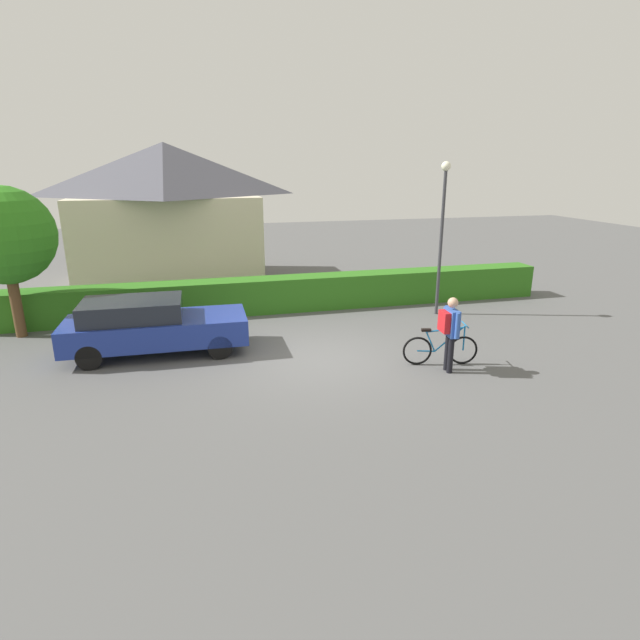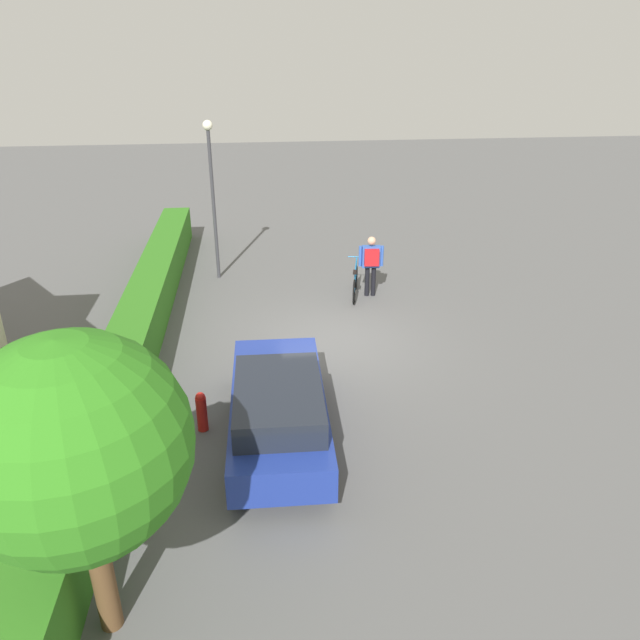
{
  "view_description": "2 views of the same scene",
  "coord_description": "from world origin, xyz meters",
  "px_view_note": "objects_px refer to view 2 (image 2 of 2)",
  "views": [
    {
      "loc": [
        -2.82,
        -11.18,
        4.54
      ],
      "look_at": [
        -0.04,
        -0.35,
        1.11
      ],
      "focal_mm": 28.62,
      "sensor_mm": 36.0,
      "label": 1
    },
    {
      "loc": [
        -13.03,
        1.67,
        6.77
      ],
      "look_at": [
        -1.32,
        0.42,
        1.2
      ],
      "focal_mm": 34.13,
      "sensor_mm": 36.0,
      "label": 2
    }
  ],
  "objects_px": {
    "bicycle": "(355,283)",
    "person_rider": "(371,260)",
    "fire_hydrant": "(202,411)",
    "tree_kerbside": "(76,447)",
    "street_lamp": "(212,181)",
    "parked_car_near": "(279,407)"
  },
  "relations": [
    {
      "from": "street_lamp",
      "to": "tree_kerbside",
      "type": "xyz_separation_m",
      "value": [
        -12.05,
        0.81,
        -0.2
      ]
    },
    {
      "from": "bicycle",
      "to": "tree_kerbside",
      "type": "distance_m",
      "value": 11.47
    },
    {
      "from": "person_rider",
      "to": "street_lamp",
      "type": "bearing_deg",
      "value": 66.1
    },
    {
      "from": "parked_car_near",
      "to": "fire_hydrant",
      "type": "height_order",
      "value": "parked_car_near"
    },
    {
      "from": "person_rider",
      "to": "tree_kerbside",
      "type": "distance_m",
      "value": 11.49
    },
    {
      "from": "tree_kerbside",
      "to": "person_rider",
      "type": "bearing_deg",
      "value": -26.93
    },
    {
      "from": "person_rider",
      "to": "fire_hydrant",
      "type": "bearing_deg",
      "value": 144.62
    },
    {
      "from": "parked_car_near",
      "to": "person_rider",
      "type": "xyz_separation_m",
      "value": [
        6.55,
        -2.87,
        0.32
      ]
    },
    {
      "from": "bicycle",
      "to": "street_lamp",
      "type": "bearing_deg",
      "value": 64.33
    },
    {
      "from": "bicycle",
      "to": "fire_hydrant",
      "type": "bearing_deg",
      "value": 147.56
    },
    {
      "from": "bicycle",
      "to": "street_lamp",
      "type": "distance_m",
      "value": 5.04
    },
    {
      "from": "bicycle",
      "to": "fire_hydrant",
      "type": "distance_m",
      "value": 7.2
    },
    {
      "from": "street_lamp",
      "to": "fire_hydrant",
      "type": "distance_m",
      "value": 8.35
    },
    {
      "from": "bicycle",
      "to": "person_rider",
      "type": "bearing_deg",
      "value": -95.59
    },
    {
      "from": "parked_car_near",
      "to": "street_lamp",
      "type": "height_order",
      "value": "street_lamp"
    },
    {
      "from": "tree_kerbside",
      "to": "fire_hydrant",
      "type": "distance_m",
      "value": 4.8
    },
    {
      "from": "fire_hydrant",
      "to": "person_rider",
      "type": "bearing_deg",
      "value": -35.38
    },
    {
      "from": "bicycle",
      "to": "person_rider",
      "type": "distance_m",
      "value": 0.8
    },
    {
      "from": "street_lamp",
      "to": "person_rider",
      "type": "bearing_deg",
      "value": -113.9
    },
    {
      "from": "bicycle",
      "to": "tree_kerbside",
      "type": "height_order",
      "value": "tree_kerbside"
    },
    {
      "from": "fire_hydrant",
      "to": "street_lamp",
      "type": "bearing_deg",
      "value": 0.36
    },
    {
      "from": "street_lamp",
      "to": "bicycle",
      "type": "bearing_deg",
      "value": -115.67
    }
  ]
}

